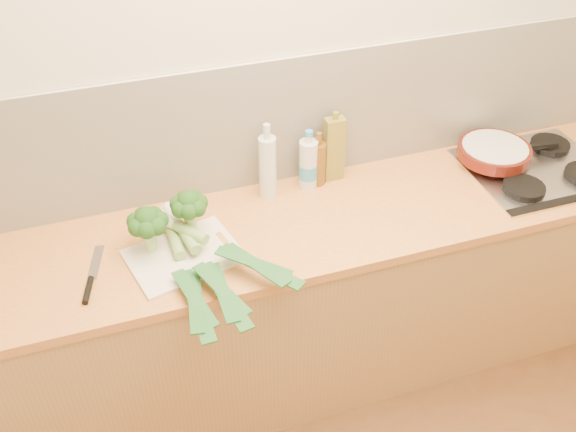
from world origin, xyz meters
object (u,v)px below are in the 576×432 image
object	(u,v)px
skillet	(495,151)
chefs_knife	(90,283)
gas_hob	(538,168)
chopping_board	(184,255)

from	to	relation	value
skillet	chefs_knife	bearing A→B (deg)	-167.43
gas_hob	chopping_board	xyz separation A→B (m)	(-1.54, -0.06, -0.01)
gas_hob	chefs_knife	xyz separation A→B (m)	(-1.87, -0.10, -0.01)
chopping_board	gas_hob	bearing A→B (deg)	-11.15
chopping_board	chefs_knife	distance (m)	0.34
gas_hob	chefs_knife	bearing A→B (deg)	-177.01
gas_hob	chopping_board	bearing A→B (deg)	-177.83
chefs_knife	gas_hob	bearing A→B (deg)	17.65
gas_hob	skillet	world-z (taller)	skillet
chopping_board	chefs_knife	bearing A→B (deg)	173.42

